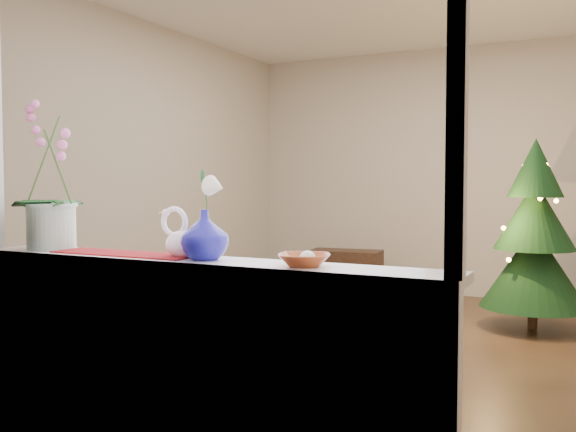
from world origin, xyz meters
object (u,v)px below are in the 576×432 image
Objects in this scene: amber_dish at (304,261)px; side_table at (346,276)px; swan at (184,233)px; xmas_tree at (534,234)px; orchid_pot at (50,174)px; paperweight at (307,259)px; blue_vase at (205,231)px.

amber_dish is 0.23× the size of side_table.
xmas_tree reaches higher than swan.
orchid_pot reaches higher than side_table.
side_table is at bearing 87.84° from swan.
xmas_tree reaches higher than paperweight.
swan is (0.77, 0.00, -0.26)m from orchid_pot.
blue_vase is at bearing -28.02° from swan.
swan is 3.82× the size of paperweight.
xmas_tree is (0.94, 3.52, -0.24)m from blue_vase.
swan is 0.33× the size of side_table.
xmas_tree is 1.98m from side_table.
orchid_pot is 0.92m from blue_vase.
orchid_pot is at bearing -95.98° from side_table.
orchid_pot is 1.40m from paperweight.
xmas_tree is at bearing 59.49° from swan.
paperweight is 0.09× the size of side_table.
orchid_pot is 1.38m from amber_dish.
xmas_tree is at bearing 62.27° from orchid_pot.
blue_vase is (0.89, -0.03, -0.24)m from orchid_pot.
amber_dish is 0.10× the size of xmas_tree.
side_table is at bearing 166.86° from xmas_tree.
xmas_tree is (0.47, 3.54, -0.15)m from paperweight.
orchid_pot is 11.42× the size of paperweight.
blue_vase is 4.13m from side_table.
blue_vase is 0.33× the size of side_table.
swan reaches higher than paperweight.
orchid_pot is at bearing 177.72° from paperweight.
amber_dish is 4.24m from side_table.
orchid_pot is at bearing 177.93° from blue_vase.
xmas_tree reaches higher than side_table.
orchid_pot reaches higher than blue_vase.
orchid_pot is 3.02× the size of blue_vase.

